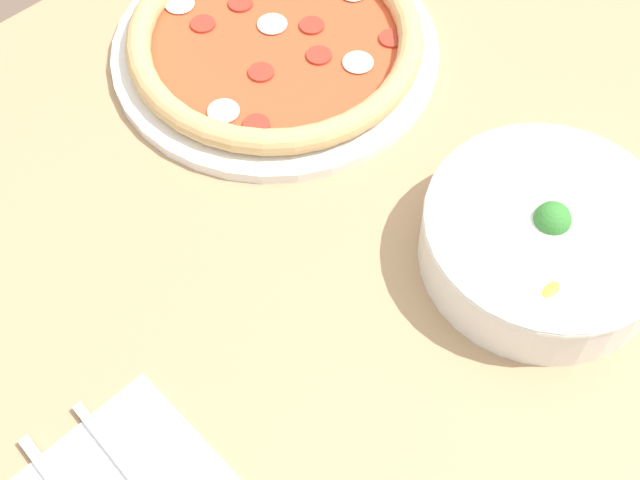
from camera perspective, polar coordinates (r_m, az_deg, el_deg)
The scene contains 4 objects.
ground_plane at distance 1.53m, azimuth 0.05°, elevation -15.12°, with size 8.00×8.00×0.00m, color brown.
dining_table at distance 0.93m, azimuth 0.08°, elevation -2.50°, with size 1.12×0.83×0.78m.
pizza at distance 0.94m, azimuth -2.89°, elevation 12.55°, with size 0.34×0.34×0.04m.
bowl at distance 0.79m, azimuth 14.23°, elevation 0.22°, with size 0.22×0.22×0.08m.
Camera 1 is at (0.32, 0.35, 1.45)m, focal length 50.00 mm.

